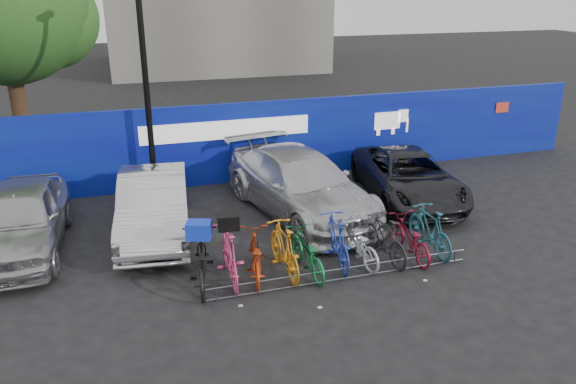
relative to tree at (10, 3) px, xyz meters
name	(u,v)px	position (x,y,z in m)	size (l,w,h in m)	color
ground	(332,267)	(6.77, -10.06, -5.07)	(100.00, 100.00, 0.00)	black
hoarding	(259,141)	(6.78, -4.06, -3.86)	(22.00, 0.18, 2.40)	#0B0A93
tree	(10,3)	(0.00, 0.00, 0.00)	(5.40, 5.20, 7.80)	#382314
lamppost	(146,80)	(3.57, -4.66, -1.80)	(0.25, 0.50, 6.11)	black
bike_rack	(343,274)	(6.77, -10.66, -4.91)	(5.60, 0.03, 0.30)	#595B60
car_0	(20,219)	(0.45, -7.20, -4.30)	(1.81, 4.50, 1.53)	#A5A5A9
car_1	(154,205)	(3.36, -7.16, -4.33)	(1.56, 4.48, 1.48)	#B8B9BD
car_2	(300,184)	(7.10, -6.97, -4.27)	(2.24, 5.50, 1.60)	silver
car_3	(408,176)	(10.26, -6.93, -4.41)	(2.19, 4.74, 1.32)	black
bike_0	(201,261)	(4.02, -9.94, -4.55)	(0.68, 1.96, 1.03)	black
bike_1	(230,254)	(4.60, -9.91, -4.50)	(0.54, 1.90, 1.14)	#E1447C
bike_2	(255,255)	(5.13, -9.92, -4.60)	(0.62, 1.77, 0.93)	#B4350D
bike_3	(284,249)	(5.73, -9.97, -4.52)	(0.51, 1.82, 1.09)	orange
bike_4	(307,253)	(6.18, -10.11, -4.61)	(0.60, 1.73, 0.91)	#146C39
bike_5	(336,240)	(6.91, -9.90, -4.52)	(0.51, 1.82, 1.09)	#263DAA
bike_6	(356,243)	(7.35, -9.97, -4.62)	(0.60, 1.73, 0.91)	#AAACB2
bike_7	(385,238)	(7.97, -10.07, -4.56)	(0.48, 1.71, 1.03)	#262629
bike_8	(410,238)	(8.56, -10.11, -4.62)	(0.60, 1.73, 0.91)	maroon
bike_9	(430,230)	(9.12, -10.00, -4.54)	(0.50, 1.76, 1.06)	#205C6E
cargo_crate	(199,230)	(4.02, -9.94, -3.87)	(0.47, 0.36, 0.33)	#1532CD
cargo_topcase	(228,221)	(4.60, -9.91, -3.78)	(0.41, 0.37, 0.31)	black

